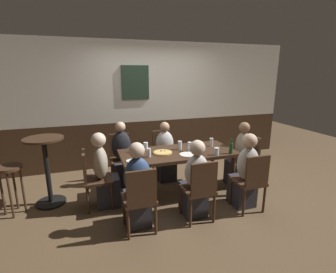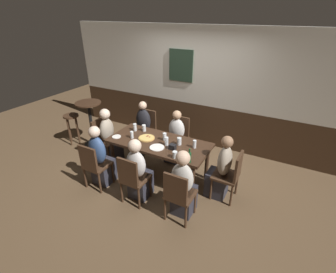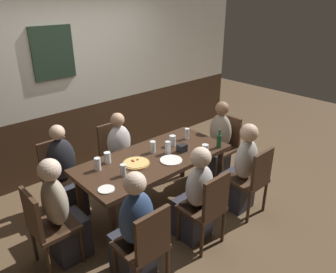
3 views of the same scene
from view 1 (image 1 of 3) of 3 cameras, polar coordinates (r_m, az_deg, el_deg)
name	(u,v)px [view 1 (image 1 of 3)]	position (r m, az deg, el deg)	size (l,w,h in m)	color
ground_plane	(178,194)	(4.30, 2.21, -12.89)	(12.00, 12.00, 0.00)	brown
wall_back	(151,104)	(5.43, -3.82, 7.35)	(6.40, 0.13, 2.60)	#3D2819
dining_table	(178,156)	(4.04, 2.31, -4.54)	(1.83, 0.83, 0.74)	#382316
chair_head_west	(93,176)	(3.86, -16.80, -8.67)	(0.40, 0.40, 0.88)	#422B1C
chair_head_east	(248,157)	(4.70, 17.72, -4.55)	(0.40, 0.40, 0.88)	#422B1C
chair_left_far	(121,155)	(4.67, -10.71, -4.21)	(0.40, 0.40, 0.88)	#422B1C
chair_left_near	(140,197)	(3.16, -6.41, -13.53)	(0.40, 0.40, 0.88)	#422B1C
chair_right_near	(252,180)	(3.78, 18.58, -9.30)	(0.40, 0.40, 0.88)	#422B1C
chair_mid_near	(200,188)	(3.39, 7.32, -11.49)	(0.40, 0.40, 0.88)	#422B1C
chair_mid_far	(163,151)	(4.83, -1.18, -3.32)	(0.40, 0.40, 0.88)	#422B1C
person_head_west	(104,175)	(3.87, -14.37, -8.59)	(0.37, 0.34, 1.14)	#2D2D38
person_head_east	(240,159)	(4.62, 16.07, -4.98)	(0.37, 0.34, 1.15)	#2D2D38
person_left_far	(122,159)	(4.53, -10.41, -5.07)	(0.34, 0.37, 1.14)	#2D2D38
person_left_near	(137,192)	(3.30, -7.01, -12.38)	(0.34, 0.37, 1.16)	#2D2D38
person_right_near	(245,176)	(3.91, 17.14, -8.58)	(0.34, 0.37, 1.14)	#2D2D38
person_mid_near	(195,184)	(3.53, 6.16, -10.74)	(0.34, 0.37, 1.12)	#2D2D38
person_mid_far	(165,156)	(4.70, -0.59, -4.40)	(0.34, 0.37, 1.09)	#2D2D38
pizza	(163,152)	(3.93, -1.25, -3.67)	(0.30, 0.30, 0.03)	tan
pint_glass_amber	(136,148)	(3.98, -7.22, -2.69)	(0.07, 0.07, 0.14)	silver
tumbler_short	(190,147)	(4.02, 4.94, -2.47)	(0.06, 0.06, 0.15)	silver
tumbler_water	(216,152)	(3.90, 11.00, -3.43)	(0.08, 0.08, 0.12)	silver
pint_glass_stout	(149,153)	(3.75, -4.40, -3.86)	(0.06, 0.06, 0.13)	silver
pint_glass_pale	(197,145)	(4.20, 6.67, -1.89)	(0.08, 0.08, 0.13)	silver
beer_glass_half	(146,147)	(4.08, -5.11, -2.34)	(0.07, 0.07, 0.13)	silver
beer_glass_tall	(211,143)	(4.34, 9.88, -1.37)	(0.06, 0.06, 0.14)	silver
highball_clear	(180,146)	(4.10, 2.70, -2.13)	(0.07, 0.07, 0.14)	silver
beer_bottle_green	(231,148)	(4.01, 14.19, -2.54)	(0.06, 0.06, 0.24)	#194723
plate_white_large	(188,155)	(3.86, 4.51, -4.12)	(0.25, 0.25, 0.01)	white
plate_white_small	(132,161)	(3.61, -8.27, -5.53)	(0.16, 0.16, 0.01)	white
condiment_caddy	(201,149)	(4.02, 7.45, -2.85)	(0.11, 0.09, 0.09)	black
side_bar_table	(47,166)	(4.17, -25.98, -6.05)	(0.56, 0.56, 1.05)	black
bar_stool	(10,177)	(4.14, -32.37, -7.78)	(0.34, 0.34, 0.72)	#422B1C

